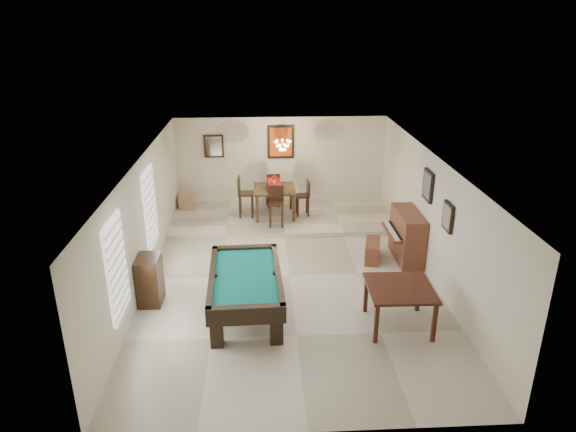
{
  "coord_description": "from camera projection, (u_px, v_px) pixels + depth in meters",
  "views": [
    {
      "loc": [
        -0.56,
        -9.87,
        5.28
      ],
      "look_at": [
        0.0,
        0.6,
        1.15
      ],
      "focal_mm": 32.0,
      "sensor_mm": 36.0,
      "label": 1
    }
  ],
  "objects": [
    {
      "name": "chandelier",
      "position": [
        283.0,
        142.0,
        13.3
      ],
      "size": [
        0.44,
        0.44,
        0.6
      ],
      "primitive_type": null,
      "color": "#FFE5B2",
      "rests_on": "ceiling"
    },
    {
      "name": "dining_chair_north",
      "position": [
        273.0,
        189.0,
        14.63
      ],
      "size": [
        0.41,
        0.41,
        1.01
      ],
      "primitive_type": null,
      "rotation": [
        0.0,
        0.0,
        3.25
      ],
      "color": "black",
      "rests_on": "dining_step"
    },
    {
      "name": "flower_vase",
      "position": [
        274.0,
        179.0,
        13.73
      ],
      "size": [
        0.18,
        0.18,
        0.25
      ],
      "primitive_type": null,
      "rotation": [
        0.0,
        0.0,
        0.29
      ],
      "color": "#B3220F",
      "rests_on": "dining_table"
    },
    {
      "name": "piano_bench",
      "position": [
        372.0,
        250.0,
        11.77
      ],
      "size": [
        0.5,
        0.87,
        0.46
      ],
      "primitive_type": "cube",
      "rotation": [
        0.0,
        0.0,
        -0.23
      ],
      "color": "brown",
      "rests_on": "ground_plane"
    },
    {
      "name": "apothecary_chest",
      "position": [
        150.0,
        280.0,
        9.95
      ],
      "size": [
        0.43,
        0.64,
        0.96
      ],
      "primitive_type": "cube",
      "color": "black",
      "rests_on": "ground_plane"
    },
    {
      "name": "corner_bench",
      "position": [
        187.0,
        201.0,
        14.59
      ],
      "size": [
        0.43,
        0.52,
        0.43
      ],
      "primitive_type": "cube",
      "rotation": [
        0.0,
        0.0,
        -0.11
      ],
      "color": "tan",
      "rests_on": "dining_step"
    },
    {
      "name": "wall_front",
      "position": [
        310.0,
        353.0,
        6.47
      ],
      "size": [
        6.0,
        0.04,
        2.6
      ],
      "primitive_type": "cube",
      "color": "silver",
      "rests_on": "ground_plane"
    },
    {
      "name": "ground_plane",
      "position": [
        289.0,
        276.0,
        11.13
      ],
      "size": [
        6.0,
        9.0,
        0.02
      ],
      "primitive_type": "cube",
      "color": "beige"
    },
    {
      "name": "pool_table",
      "position": [
        246.0,
        294.0,
        9.57
      ],
      "size": [
        1.4,
        2.48,
        0.81
      ],
      "primitive_type": null,
      "rotation": [
        0.0,
        0.0,
        0.03
      ],
      "color": "black",
      "rests_on": "ground_plane"
    },
    {
      "name": "wall_left",
      "position": [
        144.0,
        223.0,
        10.5
      ],
      "size": [
        0.04,
        9.0,
        2.6
      ],
      "primitive_type": "cube",
      "color": "silver",
      "rests_on": "ground_plane"
    },
    {
      "name": "upright_piano",
      "position": [
        401.0,
        236.0,
        11.7
      ],
      "size": [
        0.76,
        1.36,
        1.14
      ],
      "primitive_type": null,
      "color": "brown",
      "rests_on": "ground_plane"
    },
    {
      "name": "back_painting",
      "position": [
        281.0,
        142.0,
        14.58
      ],
      "size": [
        0.75,
        0.06,
        0.95
      ],
      "primitive_type": "cube",
      "color": "#D84C14",
      "rests_on": "wall_back"
    },
    {
      "name": "dining_table",
      "position": [
        275.0,
        200.0,
        13.95
      ],
      "size": [
        1.13,
        1.13,
        0.91
      ],
      "primitive_type": null,
      "rotation": [
        0.0,
        0.0,
        0.02
      ],
      "color": "black",
      "rests_on": "dining_step"
    },
    {
      "name": "dining_chair_west",
      "position": [
        246.0,
        197.0,
        13.9
      ],
      "size": [
        0.43,
        0.43,
        1.11
      ],
      "primitive_type": null,
      "rotation": [
        0.0,
        0.0,
        1.54
      ],
      "color": "black",
      "rests_on": "dining_step"
    },
    {
      "name": "wall_right",
      "position": [
        432.0,
        217.0,
        10.8
      ],
      "size": [
        0.04,
        9.0,
        2.6
      ],
      "primitive_type": "cube",
      "color": "silver",
      "rests_on": "ground_plane"
    },
    {
      "name": "dining_chair_east",
      "position": [
        302.0,
        198.0,
        13.98
      ],
      "size": [
        0.38,
        0.38,
        0.96
      ],
      "primitive_type": null,
      "rotation": [
        0.0,
        0.0,
        -1.51
      ],
      "color": "black",
      "rests_on": "dining_step"
    },
    {
      "name": "dining_chair_south",
      "position": [
        276.0,
        207.0,
        13.27
      ],
      "size": [
        0.41,
        0.41,
        1.05
      ],
      "primitive_type": null,
      "rotation": [
        0.0,
        0.0,
        -0.05
      ],
      "color": "black",
      "rests_on": "dining_step"
    },
    {
      "name": "ceiling",
      "position": [
        290.0,
        159.0,
        10.18
      ],
      "size": [
        6.0,
        9.0,
        0.04
      ],
      "primitive_type": "cube",
      "color": "white",
      "rests_on": "wall_back"
    },
    {
      "name": "square_table",
      "position": [
        399.0,
        306.0,
        9.2
      ],
      "size": [
        1.17,
        1.17,
        0.79
      ],
      "primitive_type": null,
      "rotation": [
        0.0,
        0.0,
        -0.02
      ],
      "color": "black",
      "rests_on": "ground_plane"
    },
    {
      "name": "back_mirror",
      "position": [
        214.0,
        146.0,
        14.52
      ],
      "size": [
        0.55,
        0.06,
        0.65
      ],
      "primitive_type": "cube",
      "color": "white",
      "rests_on": "wall_back"
    },
    {
      "name": "right_picture_upper",
      "position": [
        428.0,
        186.0,
        10.86
      ],
      "size": [
        0.06,
        0.55,
        0.65
      ],
      "primitive_type": "cube",
      "color": "slate",
      "rests_on": "wall_right"
    },
    {
      "name": "dining_step",
      "position": [
        283.0,
        218.0,
        14.13
      ],
      "size": [
        6.0,
        2.5,
        0.12
      ],
      "primitive_type": "cube",
      "color": "beige",
      "rests_on": "ground_plane"
    },
    {
      "name": "wall_back",
      "position": [
        281.0,
        162.0,
        14.83
      ],
      "size": [
        6.0,
        0.04,
        2.6
      ],
      "primitive_type": "cube",
      "color": "silver",
      "rests_on": "ground_plane"
    },
    {
      "name": "window_left_rear",
      "position": [
        150.0,
        208.0,
        11.02
      ],
      "size": [
        0.06,
        1.0,
        1.7
      ],
      "primitive_type": "cube",
      "color": "white",
      "rests_on": "wall_left"
    },
    {
      "name": "window_left_front",
      "position": [
        117.0,
        268.0,
        8.42
      ],
      "size": [
        0.06,
        1.0,
        1.7
      ],
      "primitive_type": "cube",
      "color": "white",
      "rests_on": "wall_left"
    },
    {
      "name": "right_picture_lower",
      "position": [
        448.0,
        217.0,
        9.72
      ],
      "size": [
        0.06,
        0.45,
        0.55
      ],
      "primitive_type": "cube",
      "color": "gray",
      "rests_on": "wall_right"
    }
  ]
}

